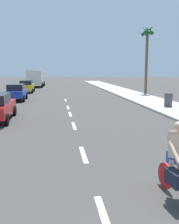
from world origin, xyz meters
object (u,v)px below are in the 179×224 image
Objects in this scene: parked_car_blue at (16,92)px; trash_bin_far at (168,100)px; parked_car_yellow at (27,86)px; cyclist at (176,165)px; palm_tree_far at (147,41)px; delivery_truck at (36,78)px.

trash_bin_far is (12.27, -6.65, -0.18)m from parked_car_blue.
parked_car_blue is 1.01× the size of parked_car_yellow.
parked_car_yellow is 19.55m from trash_bin_far.
cyclist is 26.67m from palm_tree_far.
palm_tree_far is (14.48, 4.74, 5.34)m from parked_car_blue.
parked_car_blue is 19.29m from delivery_truck.
palm_tree_far is at bearing -112.60° from cyclist.
cyclist is 39.85m from delivery_truck.
cyclist is at bearing -107.96° from palm_tree_far.
palm_tree_far is at bearing 17.47° from parked_car_blue.
palm_tree_far is at bearing 79.02° from trash_bin_far.
cyclist reaches higher than trash_bin_far.
delivery_truck reaches higher than cyclist.
parked_car_blue is at bearing -161.87° from palm_tree_far.
cyclist is 0.47× the size of parked_car_yellow.
cyclist is at bearing -72.96° from parked_car_blue.
delivery_truck reaches higher than parked_car_yellow.
palm_tree_far is 7.80× the size of trash_bin_far.
trash_bin_far is at bearing -50.96° from parked_car_yellow.
cyclist is 29.43m from parked_car_yellow.
parked_car_yellow is at bearing -82.14° from cyclist.
trash_bin_far is (5.85, 13.46, -0.17)m from cyclist.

